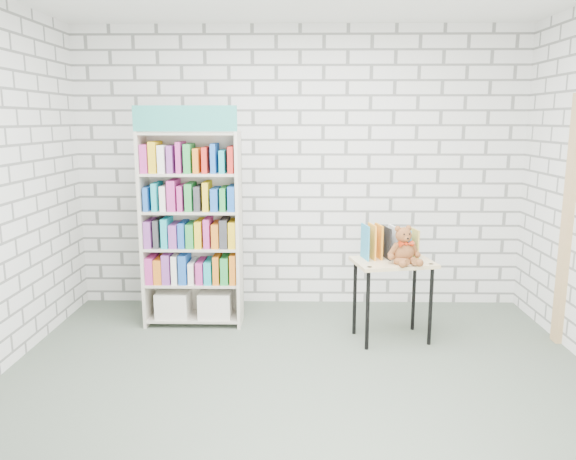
{
  "coord_description": "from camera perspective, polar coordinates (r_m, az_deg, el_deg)",
  "views": [
    {
      "loc": [
        -0.02,
        -3.68,
        1.88
      ],
      "look_at": [
        -0.1,
        0.95,
        0.98
      ],
      "focal_mm": 35.0,
      "sensor_mm": 36.0,
      "label": 1
    }
  ],
  "objects": [
    {
      "name": "ground",
      "position": [
        4.13,
        1.19,
        -16.03
      ],
      "size": [
        4.5,
        4.5,
        0.0
      ],
      "primitive_type": "plane",
      "color": "#4D594B",
      "rests_on": "ground"
    },
    {
      "name": "teddy_bear",
      "position": [
        4.77,
        11.69,
        -1.85
      ],
      "size": [
        0.29,
        0.28,
        0.32
      ],
      "color": "brown",
      "rests_on": "display_table"
    },
    {
      "name": "room_shell",
      "position": [
        3.68,
        1.3,
        9.54
      ],
      "size": [
        4.52,
        4.02,
        2.81
      ],
      "color": "silver",
      "rests_on": "ground"
    },
    {
      "name": "bookshelf",
      "position": [
        5.22,
        -9.71,
        0.24
      ],
      "size": [
        0.89,
        0.35,
        2.01
      ],
      "color": "beige",
      "rests_on": "ground"
    },
    {
      "name": "table_books",
      "position": [
        4.94,
        10.26,
        -1.24
      ],
      "size": [
        0.49,
        0.29,
        0.27
      ],
      "color": "teal",
      "rests_on": "display_table"
    },
    {
      "name": "display_table",
      "position": [
        4.9,
        10.6,
        -4.19
      ],
      "size": [
        0.74,
        0.58,
        0.71
      ],
      "color": "#D6B980",
      "rests_on": "ground"
    },
    {
      "name": "door_trim",
      "position": [
        5.21,
        26.49,
        0.71
      ],
      "size": [
        0.05,
        0.12,
        2.1
      ],
      "primitive_type": "cube",
      "color": "tan",
      "rests_on": "ground"
    }
  ]
}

